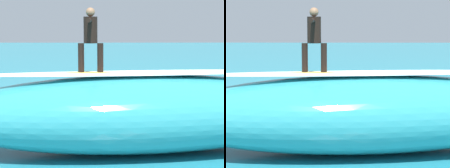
# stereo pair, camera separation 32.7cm
# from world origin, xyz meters

# --- Properties ---
(ground_plane) EXTENTS (120.00, 120.00, 0.00)m
(ground_plane) POSITION_xyz_m (0.00, 0.00, 0.00)
(ground_plane) COLOR teal
(wave_crest) EXTENTS (10.17, 3.98, 1.92)m
(wave_crest) POSITION_xyz_m (0.42, 1.62, 0.96)
(wave_crest) COLOR teal
(wave_crest) RESTS_ON ground_plane
(wave_foam_lip) EXTENTS (8.48, 1.95, 0.08)m
(wave_foam_lip) POSITION_xyz_m (0.42, 1.62, 1.96)
(wave_foam_lip) COLOR white
(wave_foam_lip) RESTS_ON wave_crest
(surfboard_riding) EXTENTS (2.08, 0.51, 0.09)m
(surfboard_riding) POSITION_xyz_m (1.67, 1.76, 1.96)
(surfboard_riding) COLOR yellow
(surfboard_riding) RESTS_ON wave_crest
(surfer_riding) EXTENTS (0.61, 1.45, 1.53)m
(surfer_riding) POSITION_xyz_m (1.67, 1.76, 2.89)
(surfer_riding) COLOR black
(surfer_riding) RESTS_ON surfboard_riding
(surfboard_paddling) EXTENTS (0.80, 2.35, 0.07)m
(surfboard_paddling) POSITION_xyz_m (0.60, -2.46, 0.04)
(surfboard_paddling) COLOR silver
(surfboard_paddling) RESTS_ON ground_plane
(surfer_paddling) EXTENTS (0.47, 1.59, 0.29)m
(surfer_paddling) POSITION_xyz_m (0.62, -2.58, 0.19)
(surfer_paddling) COLOR black
(surfer_paddling) RESTS_ON surfboard_paddling
(foam_patch_mid) EXTENTS (0.65, 0.59, 0.08)m
(foam_patch_mid) POSITION_xyz_m (1.95, -0.90, 0.04)
(foam_patch_mid) COLOR white
(foam_patch_mid) RESTS_ON ground_plane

